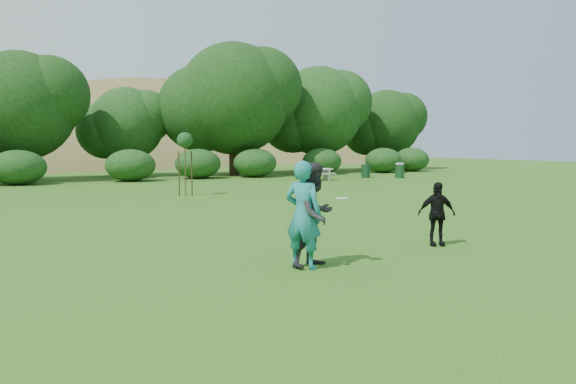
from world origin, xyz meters
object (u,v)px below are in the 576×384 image
object	(u,v)px
player_grey	(314,215)
trash_can_lidded	(400,170)
player_teal	(303,215)
picnic_table	(318,172)
player_black	(437,214)
trash_can_near	(366,171)
sapling	(185,142)

from	to	relation	value
player_grey	trash_can_lidded	bearing A→B (deg)	27.42
player_teal	picnic_table	world-z (taller)	player_teal
player_grey	picnic_table	bearing A→B (deg)	38.70
player_teal	trash_can_lidded	world-z (taller)	player_teal
player_teal	picnic_table	bearing A→B (deg)	-63.85
player_teal	picnic_table	xyz separation A→B (m)	(13.95, 20.75, -0.50)
trash_can_lidded	picnic_table	bearing A→B (deg)	172.75
player_black	picnic_table	world-z (taller)	player_black
trash_can_near	trash_can_lidded	size ratio (longest dim) A/B	0.86
player_grey	sapling	xyz separation A→B (m)	(2.86, 15.06, 1.42)
player_teal	player_grey	bearing A→B (deg)	-112.21
picnic_table	trash_can_lidded	xyz separation A→B (m)	(6.07, -0.77, 0.02)
picnic_table	player_teal	bearing A→B (deg)	-123.91
trash_can_near	sapling	size ratio (longest dim) A/B	0.32
sapling	picnic_table	distance (m)	12.35
player_black	trash_can_lidded	distance (m)	25.32
trash_can_near	trash_can_lidded	bearing A→B (deg)	-40.99
player_grey	trash_can_near	size ratio (longest dim) A/B	2.22
trash_can_near	trash_can_lidded	world-z (taller)	trash_can_lidded
trash_can_near	trash_can_lidded	distance (m)	2.28
player_grey	sapling	world-z (taller)	sapling
trash_can_near	picnic_table	xyz separation A→B (m)	(-4.35, -0.72, 0.07)
player_teal	trash_can_lidded	distance (m)	28.28
player_teal	trash_can_lidded	bearing A→B (deg)	-75.00
trash_can_lidded	trash_can_near	bearing A→B (deg)	139.01
player_black	trash_can_lidded	size ratio (longest dim) A/B	1.41
player_teal	player_black	world-z (taller)	player_teal
picnic_table	sapling	bearing A→B (deg)	-152.43
player_grey	trash_can_near	distance (m)	28.01
picnic_table	trash_can_lidded	bearing A→B (deg)	-7.25
player_teal	sapling	size ratio (longest dim) A/B	0.72
trash_can_near	sapling	xyz separation A→B (m)	(-15.17, -6.37, 1.97)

